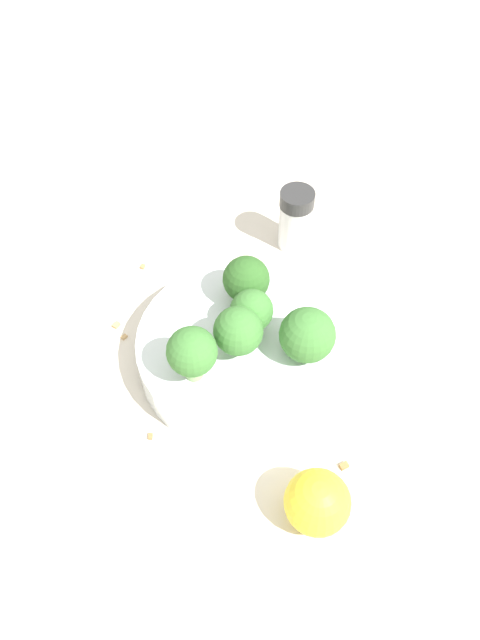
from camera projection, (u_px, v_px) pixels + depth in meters
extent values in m
plane|color=beige|center=(240.00, 361.00, 0.64)|extent=(3.00, 3.00, 0.00)
cylinder|color=silver|center=(240.00, 350.00, 0.62)|extent=(0.20, 0.20, 0.04)
cylinder|color=#7A9E5B|center=(251.00, 322.00, 0.60)|extent=(0.02, 0.02, 0.02)
sphere|color=#3D7533|center=(252.00, 310.00, 0.59)|extent=(0.04, 0.04, 0.04)
cylinder|color=#7A9E5B|center=(242.00, 291.00, 0.63)|extent=(0.02, 0.02, 0.02)
sphere|color=#2D5B23|center=(242.00, 279.00, 0.61)|extent=(0.05, 0.05, 0.05)
cylinder|color=#8EB770|center=(239.00, 343.00, 0.59)|extent=(0.02, 0.02, 0.02)
sphere|color=#3D7533|center=(239.00, 331.00, 0.57)|extent=(0.05, 0.05, 0.05)
cylinder|color=#84AD66|center=(306.00, 346.00, 0.59)|extent=(0.02, 0.02, 0.02)
sphere|color=#3D7533|center=(307.00, 335.00, 0.58)|extent=(0.05, 0.05, 0.05)
cylinder|color=#8EB770|center=(193.00, 366.00, 0.57)|extent=(0.02, 0.02, 0.03)
sphere|color=#3D7533|center=(192.00, 352.00, 0.55)|extent=(0.05, 0.05, 0.05)
cylinder|color=silver|center=(295.00, 225.00, 0.71)|extent=(0.04, 0.04, 0.06)
cylinder|color=#2D2D2D|center=(297.00, 199.00, 0.68)|extent=(0.04, 0.04, 0.02)
sphere|color=yellow|center=(317.00, 502.00, 0.52)|extent=(0.06, 0.06, 0.06)
cube|color=olive|center=(150.00, 436.00, 0.58)|extent=(0.01, 0.00, 0.01)
cube|color=tan|center=(124.00, 336.00, 0.65)|extent=(0.01, 0.01, 0.01)
cube|color=olive|center=(344.00, 465.00, 0.57)|extent=(0.01, 0.01, 0.01)
cube|color=#AD7F4C|center=(143.00, 266.00, 0.71)|extent=(0.01, 0.01, 0.01)
cube|color=tan|center=(116.00, 324.00, 0.66)|extent=(0.01, 0.01, 0.01)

